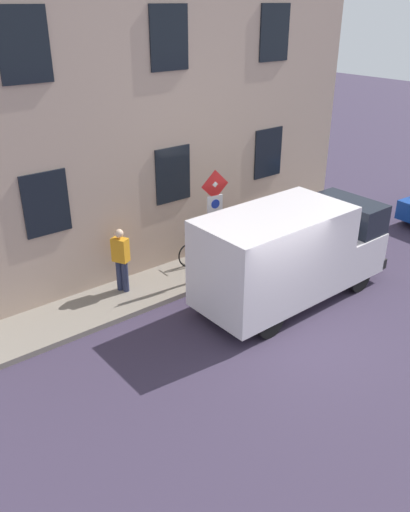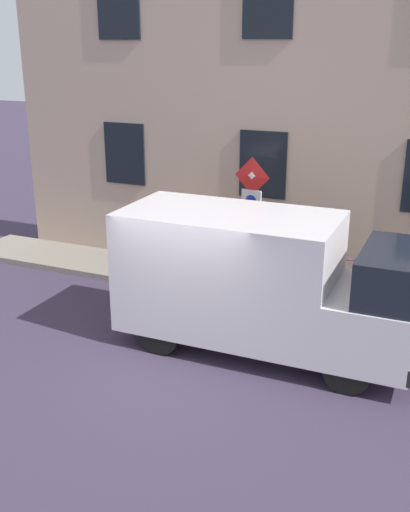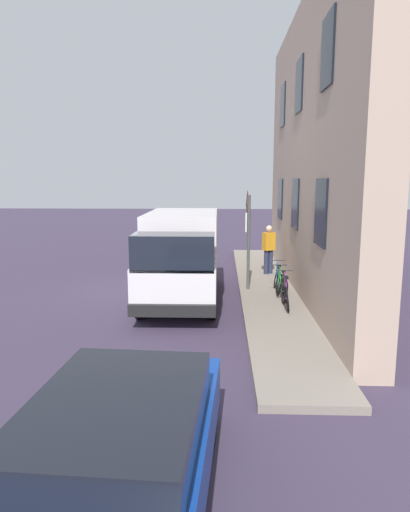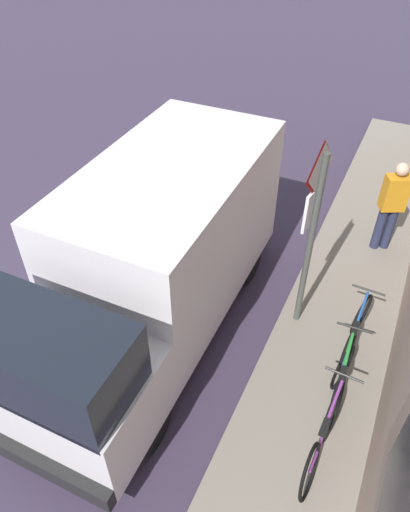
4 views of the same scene
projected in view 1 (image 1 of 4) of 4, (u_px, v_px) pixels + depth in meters
The scene contains 9 objects.
ground_plane at pixel (282, 330), 12.22m from camera, with size 80.00×80.00×0.00m, color #3A3045.
sidewalk_slab at pixel (192, 273), 14.61m from camera, with size 1.67×15.02×0.14m, color gray.
building_facade at pixel (163, 115), 13.61m from camera, with size 0.75×13.02×8.50m.
sign_post_stacked at pixel (214, 210), 13.44m from camera, with size 0.18×0.56×2.89m.
delivery_van at pixel (290, 252), 12.91m from camera, with size 2.04×5.35×2.50m.
bicycle_purple at pixel (243, 236), 15.82m from camera, with size 0.46×1.71×0.89m.
bicycle_green at pixel (223, 242), 15.39m from camera, with size 0.46×1.71×0.89m.
bicycle_blue at pixel (203, 249), 14.96m from camera, with size 0.46×1.71×0.89m.
pedestrian at pixel (121, 258), 13.20m from camera, with size 0.47×0.41×1.72m.
Camera 1 is at (-6.86, 7.77, 6.93)m, focal length 36.66 mm.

